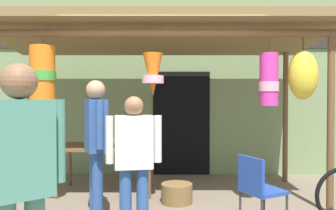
{
  "coord_description": "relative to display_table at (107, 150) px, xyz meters",
  "views": [
    {
      "loc": [
        0.07,
        -4.13,
        1.49
      ],
      "look_at": [
        0.07,
        0.93,
        1.38
      ],
      "focal_mm": 35.7,
      "sensor_mm": 36.0,
      "label": 1
    }
  ],
  "objects": [
    {
      "name": "customer_foreground",
      "position": [
        0.61,
        -1.73,
        0.21
      ],
      "size": [
        0.59,
        0.28,
        1.51
      ],
      "color": "#2D5193",
      "rests_on": "ground_plane"
    },
    {
      "name": "passerby_at_right",
      "position": [
        0.09,
        -1.22,
        0.34
      ],
      "size": [
        0.36,
        0.55,
        1.71
      ],
      "color": "#2D5193",
      "rests_on": "ground_plane"
    },
    {
      "name": "shopper_by_bananas",
      "position": [
        0.01,
        -3.12,
        0.34
      ],
      "size": [
        0.49,
        0.42,
        1.72
      ],
      "color": "#4C8E7A",
      "rests_on": "ground_plane"
    },
    {
      "name": "market_stall_canopy",
      "position": [
        0.86,
        -0.27,
        1.61
      ],
      "size": [
        5.02,
        2.16,
        2.6
      ],
      "color": "brown",
      "rests_on": "ground_plane"
    },
    {
      "name": "folding_chair",
      "position": [
        1.98,
        -1.54,
        -0.17
      ],
      "size": [
        0.54,
        0.54,
        0.84
      ],
      "color": "#2347A8",
      "rests_on": "ground_plane"
    },
    {
      "name": "wicker_basket_by_table",
      "position": [
        1.09,
        -0.54,
        -0.54
      ],
      "size": [
        0.45,
        0.45,
        0.27
      ],
      "primitive_type": "cylinder",
      "color": "brown",
      "rests_on": "ground_plane"
    },
    {
      "name": "display_table",
      "position": [
        0.0,
        0.0,
        0.0
      ],
      "size": [
        1.48,
        0.82,
        0.74
      ],
      "color": "brown",
      "rests_on": "ground_plane"
    },
    {
      "name": "flower_heap_on_table",
      "position": [
        -0.04,
        -0.01,
        0.14
      ],
      "size": [
        0.63,
        0.44,
        0.14
      ],
      "color": "pink",
      "rests_on": "display_table"
    },
    {
      "name": "shop_facade",
      "position": [
        0.9,
        1.34,
        1.4
      ],
      "size": [
        10.63,
        0.29,
        4.15
      ],
      "color": "#7A9360",
      "rests_on": "ground_plane"
    }
  ]
}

